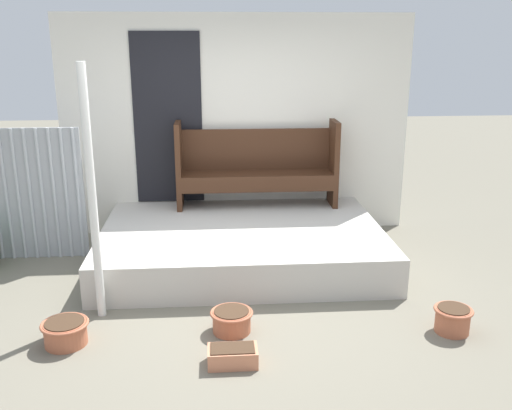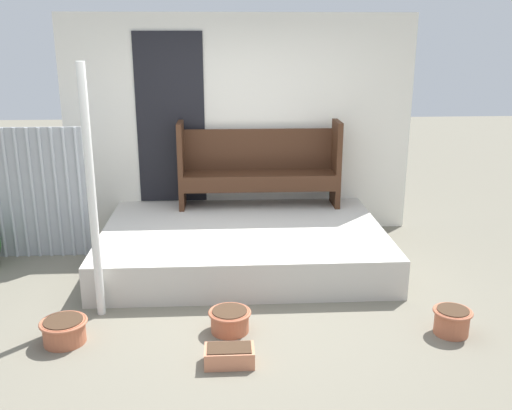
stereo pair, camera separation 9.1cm
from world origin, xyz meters
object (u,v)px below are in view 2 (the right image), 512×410
at_px(bench, 259,164).
at_px(flower_pot_left, 64,330).
at_px(flower_pot_middle, 230,320).
at_px(flower_pot_right, 452,320).
at_px(support_post, 92,196).
at_px(planter_box_rect, 229,356).

distance_m(bench, flower_pot_left, 3.08).
relative_size(flower_pot_middle, flower_pot_right, 1.12).
bearing_deg(flower_pot_left, support_post, 68.12).
bearing_deg(flower_pot_left, bench, 55.14).
bearing_deg(planter_box_rect, bench, 82.05).
distance_m(flower_pot_middle, planter_box_rect, 0.49).
bearing_deg(bench, flower_pot_middle, -99.08).
height_order(flower_pot_left, flower_pot_right, flower_pot_right).
relative_size(support_post, bench, 1.15).
relative_size(support_post, flower_pot_middle, 6.07).
xyz_separation_m(support_post, planter_box_rect, (1.11, -0.87, -1.01)).
xyz_separation_m(support_post, flower_pot_right, (2.94, -0.52, -0.96)).
bearing_deg(flower_pot_left, planter_box_rect, -16.60).
bearing_deg(flower_pot_right, planter_box_rect, -169.13).
relative_size(flower_pot_left, planter_box_rect, 1.01).
height_order(support_post, flower_pot_left, support_post).
bearing_deg(bench, flower_pot_right, -59.85).
bearing_deg(flower_pot_right, flower_pot_left, 179.27).
xyz_separation_m(support_post, flower_pot_middle, (1.12, -0.37, -0.98)).
bearing_deg(bench, planter_box_rect, -97.66).
xyz_separation_m(bench, flower_pot_left, (-1.70, -2.44, -0.78)).
relative_size(flower_pot_right, planter_box_rect, 0.86).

